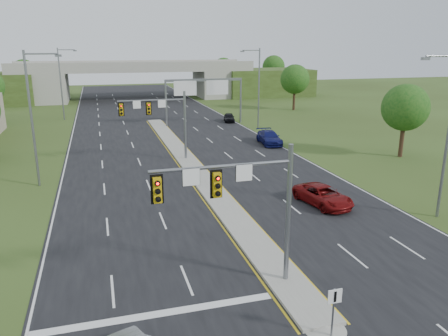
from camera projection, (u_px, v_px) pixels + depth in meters
ground at (285, 281)px, 21.70m from camera, size 240.00×240.00×0.00m
road at (170, 140)px, 54.06m from camera, size 24.00×160.00×0.02m
median at (190, 164)px, 42.94m from camera, size 2.00×54.00×0.16m
median_nose at (325, 328)px, 17.98m from camera, size 2.00×2.00×0.16m
lane_markings at (174, 151)px, 48.26m from camera, size 23.72×160.00×0.01m
signal_mast_near at (244, 197)px, 19.75m from camera, size 6.62×0.60×7.00m
signal_mast_far at (162, 115)px, 42.86m from camera, size 6.62×0.60×7.00m
keep_right_sign at (334, 305)px, 17.11m from camera, size 0.60×0.13×2.20m
sign_gantry at (203, 89)px, 63.61m from camera, size 11.58×0.44×6.67m
overpass at (135, 83)px, 94.70m from camera, size 80.00×14.00×8.10m
lightpole_l_mid at (34, 113)px, 34.97m from camera, size 2.85×0.25×11.00m
lightpole_l_far at (62, 81)px, 67.33m from camera, size 2.85×0.25×11.00m
lightpole_r_near at (447, 129)px, 28.24m from camera, size 2.85×0.25×11.00m
lightpole_r_far at (258, 84)px, 60.60m from camera, size 2.85×0.25×11.00m
tree_r_near at (405, 108)px, 44.69m from camera, size 4.80×4.80×7.60m
tree_r_mid at (295, 79)px, 78.04m from camera, size 5.20×5.20×8.12m
tree_back_b at (24, 72)px, 100.67m from camera, size 5.60×5.60×8.32m
tree_back_c at (224, 69)px, 113.55m from camera, size 5.60×5.60×8.32m
tree_back_d at (274, 67)px, 117.22m from camera, size 6.00×6.00×8.85m
car_far_a at (323, 196)px, 31.94m from camera, size 3.18×5.40×1.41m
car_far_b at (269, 138)px, 51.78m from camera, size 2.65×5.47×1.54m
car_far_c at (229, 117)px, 66.98m from camera, size 2.32×4.07×1.31m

